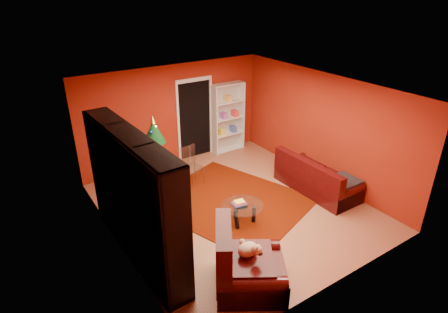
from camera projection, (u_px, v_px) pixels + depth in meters
floor at (234, 208)px, 8.14m from camera, size 5.00×5.50×0.05m
ceiling at (236, 88)px, 7.00m from camera, size 5.00×5.50×0.05m
wall_back at (173, 115)px, 9.66m from camera, size 5.00×0.05×2.60m
wall_left at (112, 187)px, 6.31m from camera, size 0.05×5.50×2.60m
wall_right at (322, 128)px, 8.82m from camera, size 0.05×5.50×2.60m
doorway at (195, 120)px, 10.03m from camera, size 1.06×0.60×2.16m
rug at (230, 202)px, 8.29m from camera, size 3.55×3.82×0.02m
media_unit at (134, 198)px, 6.26m from camera, size 0.59×3.04×2.32m
christmas_tree at (156, 154)px, 8.48m from camera, size 1.13×1.13×1.81m
gift_box_teal at (153, 187)px, 8.65m from camera, size 0.33×0.33×0.26m
gift_box_green at (147, 176)px, 9.16m from camera, size 0.27×0.27×0.23m
white_bookshelf at (228, 118)px, 10.42m from camera, size 0.93×0.34×2.01m
armchair at (251, 263)px, 5.84m from camera, size 1.62×1.62×0.92m
dog at (248, 249)px, 5.79m from camera, size 0.47×0.50×0.30m
sofa at (318, 174)px, 8.60m from camera, size 0.90×1.99×0.86m
coffee_table at (242, 214)px, 7.50m from camera, size 0.93×0.93×0.52m
acrylic_chair at (193, 168)px, 8.87m from camera, size 0.49×0.52×0.84m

